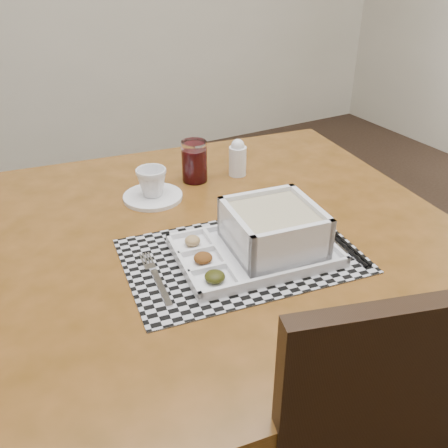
% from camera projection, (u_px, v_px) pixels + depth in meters
% --- Properties ---
extents(dining_table, '(1.18, 1.18, 0.79)m').
position_uv_depth(dining_table, '(224.00, 259.00, 1.17)').
color(dining_table, '#4E310E').
rests_on(dining_table, ground).
extents(placemat, '(0.52, 0.38, 0.00)m').
position_uv_depth(placemat, '(242.00, 256.00, 1.04)').
color(placemat, '#ADADB5').
rests_on(placemat, dining_table).
extents(serving_tray, '(0.35, 0.26, 0.10)m').
position_uv_depth(serving_tray, '(268.00, 236.00, 1.03)').
color(serving_tray, white).
rests_on(serving_tray, placemat).
extents(fork, '(0.04, 0.19, 0.00)m').
position_uv_depth(fork, '(154.00, 277.00, 0.97)').
color(fork, silver).
rests_on(fork, placemat).
extents(spoon, '(0.04, 0.18, 0.01)m').
position_uv_depth(spoon, '(315.00, 223.00, 1.15)').
color(spoon, silver).
rests_on(spoon, placemat).
extents(chopsticks, '(0.05, 0.24, 0.01)m').
position_uv_depth(chopsticks, '(336.00, 237.00, 1.09)').
color(chopsticks, black).
rests_on(chopsticks, placemat).
extents(saucer, '(0.15, 0.15, 0.01)m').
position_uv_depth(saucer, '(153.00, 197.00, 1.26)').
color(saucer, white).
rests_on(saucer, dining_table).
extents(cup, '(0.09, 0.09, 0.07)m').
position_uv_depth(cup, '(152.00, 182.00, 1.24)').
color(cup, white).
rests_on(cup, saucer).
extents(juice_glass, '(0.07, 0.07, 0.11)m').
position_uv_depth(juice_glass, '(194.00, 163.00, 1.33)').
color(juice_glass, white).
rests_on(juice_glass, dining_table).
extents(creamer_bottle, '(0.05, 0.05, 0.10)m').
position_uv_depth(creamer_bottle, '(238.00, 158.00, 1.37)').
color(creamer_bottle, white).
rests_on(creamer_bottle, dining_table).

